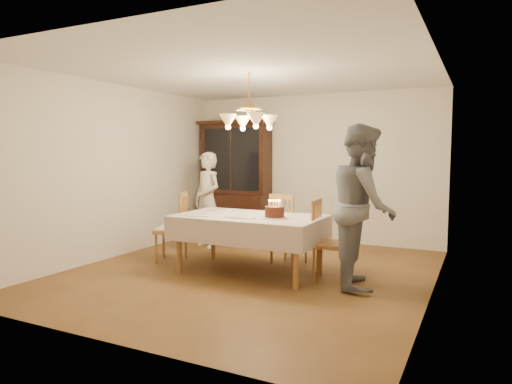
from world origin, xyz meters
The scene contains 14 objects.
ground centered at (0.00, 0.00, 0.00)m, with size 5.00×5.00×0.00m, color brown.
room_shell centered at (0.00, 0.00, 1.58)m, with size 5.00×5.00×5.00m.
dining_table centered at (0.00, 0.00, 0.68)m, with size 1.90×1.10×0.76m.
china_hutch centered at (-1.45, 2.25, 1.04)m, with size 1.38×0.54×2.16m.
chair_far_side centered at (0.27, 0.68, 0.44)m, with size 0.52×0.50×1.00m.
chair_left_end centered at (-1.30, 0.06, 0.45)m, with size 0.55×0.56×1.00m.
chair_right_end centered at (1.06, 0.12, 0.44)m, with size 0.45×0.47×1.00m.
elderly_woman centered at (-1.38, 1.15, 0.79)m, with size 0.58×0.38×1.59m, color beige.
adult_in_grey centered at (1.47, 0.06, 0.95)m, with size 0.93×0.72×1.91m, color slate.
birthday_cake centered at (0.39, -0.07, 0.83)m, with size 0.30×0.30×0.23m.
place_setting_near_left centered at (-0.61, -0.33, 0.77)m, with size 0.41×0.26×0.02m.
place_setting_near_right centered at (0.00, -0.26, 0.77)m, with size 0.38×0.23×0.02m.
place_setting_far_left centered at (-0.60, 0.29, 0.77)m, with size 0.39×0.25×0.02m.
chandelier centered at (0.00, 0.00, 1.98)m, with size 0.62×0.62×0.73m.
Camera 1 is at (2.71, -5.24, 1.58)m, focal length 32.00 mm.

